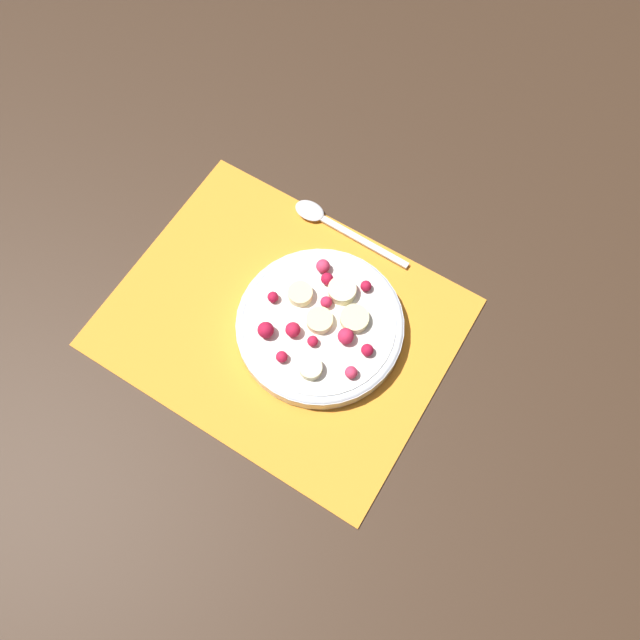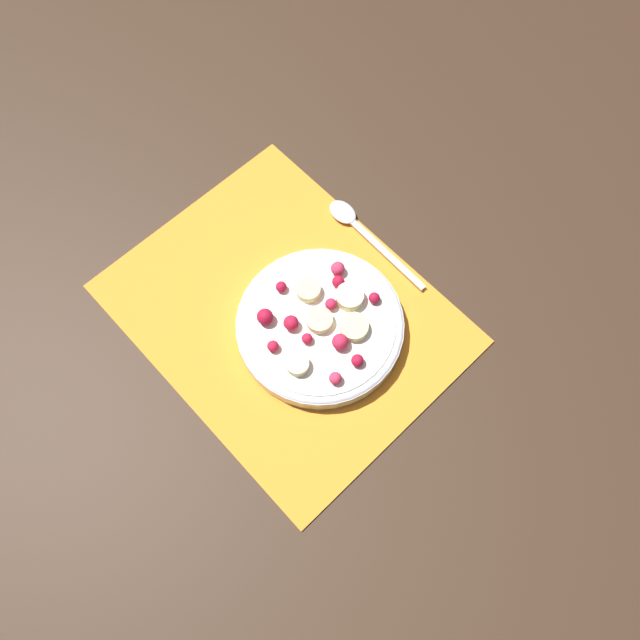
# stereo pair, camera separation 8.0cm
# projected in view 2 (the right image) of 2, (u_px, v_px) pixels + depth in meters

# --- Properties ---
(ground_plane) EXTENTS (3.00, 3.00, 0.00)m
(ground_plane) POSITION_uv_depth(u_px,v_px,m) (285.00, 314.00, 0.85)
(ground_plane) COLOR #382619
(placemat) EXTENTS (0.45, 0.35, 0.01)m
(placemat) POSITION_uv_depth(u_px,v_px,m) (285.00, 313.00, 0.85)
(placemat) COLOR orange
(placemat) RESTS_ON ground_plane
(fruit_bowl) EXTENTS (0.22, 0.22, 0.05)m
(fruit_bowl) POSITION_uv_depth(u_px,v_px,m) (320.00, 325.00, 0.82)
(fruit_bowl) COLOR silver
(fruit_bowl) RESTS_ON placemat
(spoon) EXTENTS (0.19, 0.03, 0.01)m
(spoon) POSITION_uv_depth(u_px,v_px,m) (357.00, 225.00, 0.89)
(spoon) COLOR silver
(spoon) RESTS_ON placemat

